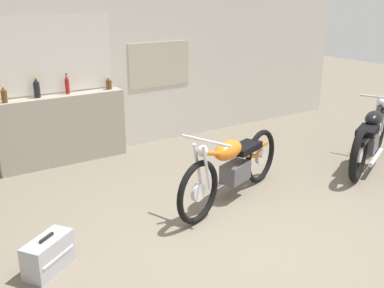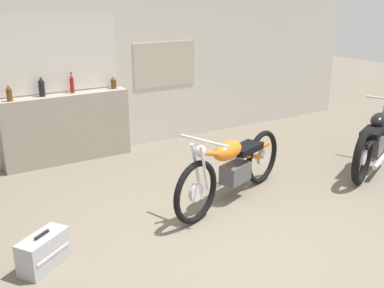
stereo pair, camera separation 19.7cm
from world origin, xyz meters
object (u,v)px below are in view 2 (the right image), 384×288
at_px(bottle_left_center, 42,87).
at_px(bottle_right_center, 114,83).
at_px(motorcycle_orange, 232,166).
at_px(motorcycle_black, 376,139).
at_px(bottle_leftmost, 9,94).
at_px(bottle_center, 72,84).
at_px(hard_case_silver, 44,251).

height_order(bottle_left_center, bottle_right_center, bottle_left_center).
height_order(motorcycle_orange, motorcycle_black, motorcycle_black).
xyz_separation_m(motorcycle_orange, motorcycle_black, (2.41, -0.18, -0.01)).
height_order(bottle_left_center, motorcycle_orange, bottle_left_center).
xyz_separation_m(bottle_leftmost, bottle_left_center, (0.45, 0.07, 0.03)).
bearing_deg(bottle_leftmost, bottle_center, 5.18).
bearing_deg(bottle_right_center, hard_case_silver, -124.04).
distance_m(bottle_leftmost, motorcycle_orange, 3.20).
bearing_deg(bottle_right_center, bottle_left_center, 179.68).
height_order(bottle_leftmost, hard_case_silver, bottle_leftmost).
xyz_separation_m(bottle_leftmost, hard_case_silver, (-0.27, -2.61, -0.97)).
xyz_separation_m(bottle_left_center, hard_case_silver, (-0.73, -2.68, -1.00)).
xyz_separation_m(bottle_leftmost, motorcycle_orange, (2.06, -2.36, -0.69)).
bearing_deg(hard_case_silver, bottle_left_center, 74.86).
bearing_deg(bottle_left_center, bottle_right_center, -0.32).
xyz_separation_m(bottle_right_center, hard_case_silver, (-1.81, -2.67, -0.96)).
relative_size(bottle_left_center, motorcycle_orange, 0.15).
bearing_deg(motorcycle_orange, bottle_leftmost, 131.13).
relative_size(bottle_leftmost, bottle_right_center, 1.18).
bearing_deg(bottle_leftmost, motorcycle_black, -29.62).
xyz_separation_m(bottle_center, motorcycle_orange, (1.16, -2.44, -0.72)).
relative_size(bottle_leftmost, hard_case_silver, 0.43).
xyz_separation_m(bottle_left_center, motorcycle_black, (4.01, -2.61, -0.73)).
xyz_separation_m(bottle_right_center, motorcycle_orange, (0.52, -2.42, -0.67)).
distance_m(bottle_right_center, motorcycle_orange, 2.56).
bearing_deg(bottle_center, bottle_right_center, -1.45).
bearing_deg(motorcycle_black, bottle_center, 143.76).
xyz_separation_m(bottle_left_center, bottle_center, (0.44, 0.01, -0.00)).
height_order(bottle_center, hard_case_silver, bottle_center).
relative_size(bottle_center, hard_case_silver, 0.56).
bearing_deg(bottle_leftmost, bottle_right_center, 2.41).
relative_size(bottle_leftmost, motorcycle_black, 0.12).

